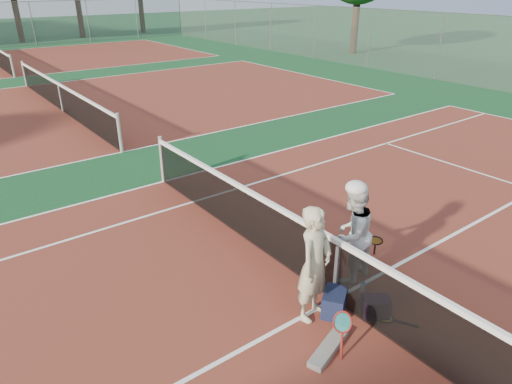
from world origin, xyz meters
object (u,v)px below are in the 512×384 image
at_px(sports_bag_navy, 334,303).
at_px(net_main, 336,271).
at_px(racket_red, 342,332).
at_px(player_a, 314,264).
at_px(water_bottle, 362,292).
at_px(player_b, 352,234).
at_px(sports_bag_purple, 375,307).
at_px(racket_spare, 384,317).
at_px(racket_black_held, 375,248).

bearing_deg(sports_bag_navy, net_main, 43.07).
distance_m(racket_red, sports_bag_navy, 0.73).
bearing_deg(sports_bag_navy, racket_red, -129.48).
xyz_separation_m(player_a, water_bottle, (0.79, -0.22, -0.69)).
bearing_deg(sports_bag_navy, player_b, 30.30).
distance_m(player_a, sports_bag_purple, 1.12).
bearing_deg(racket_spare, sports_bag_purple, -3.75).
height_order(player_a, sports_bag_navy, player_a).
bearing_deg(player_a, net_main, -14.44).
distance_m(player_b, sports_bag_navy, 1.10).
bearing_deg(racket_black_held, sports_bag_navy, -16.27).
relative_size(racket_spare, water_bottle, 2.00).
distance_m(sports_bag_navy, sports_bag_purple, 0.57).
xyz_separation_m(racket_red, sports_bag_purple, (0.88, 0.17, -0.14)).
distance_m(net_main, racket_black_held, 1.32).
bearing_deg(sports_bag_purple, racket_spare, -65.82).
height_order(net_main, player_b, player_b).
bearing_deg(racket_red, racket_black_held, -19.80).
xyz_separation_m(player_b, sports_bag_navy, (-0.78, -0.46, -0.63)).
distance_m(player_a, racket_black_held, 1.87).
bearing_deg(racket_spare, player_a, 19.96).
xyz_separation_m(racket_black_held, sports_bag_purple, (-1.05, -0.90, -0.12)).
height_order(net_main, racket_spare, net_main).
bearing_deg(water_bottle, racket_red, -152.94).
xyz_separation_m(racket_red, racket_spare, (0.93, 0.05, -0.27)).
bearing_deg(racket_red, sports_bag_navy, 1.66).
relative_size(sports_bag_navy, sports_bag_purple, 1.20).
bearing_deg(player_b, racket_black_held, 176.87).
xyz_separation_m(racket_black_held, racket_spare, (-1.00, -1.02, -0.25)).
height_order(net_main, sports_bag_purple, net_main).
distance_m(player_b, water_bottle, 0.87).
xyz_separation_m(racket_black_held, water_bottle, (-0.95, -0.57, -0.11)).
height_order(sports_bag_navy, sports_bag_purple, sports_bag_navy).
distance_m(racket_spare, sports_bag_navy, 0.71).
bearing_deg(sports_bag_purple, net_main, 109.60).
bearing_deg(player_a, sports_bag_navy, -49.33).
bearing_deg(racket_red, net_main, -0.45).
relative_size(racket_spare, sports_bag_navy, 1.38).
bearing_deg(racket_red, player_a, 26.59).
distance_m(player_b, racket_spare, 1.28).
bearing_deg(sports_bag_navy, player_a, 148.76).
height_order(racket_red, sports_bag_navy, racket_red).
bearing_deg(sports_bag_purple, water_bottle, 73.09).
xyz_separation_m(racket_spare, sports_bag_navy, (-0.47, 0.51, 0.16)).
xyz_separation_m(sports_bag_purple, water_bottle, (0.10, 0.33, 0.00)).
relative_size(racket_black_held, sports_bag_navy, 1.21).
relative_size(racket_black_held, racket_spare, 0.88).
height_order(player_a, water_bottle, player_a).
xyz_separation_m(player_a, sports_bag_purple, (0.69, -0.55, -0.69)).
xyz_separation_m(net_main, racket_spare, (0.26, -0.70, -0.49)).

